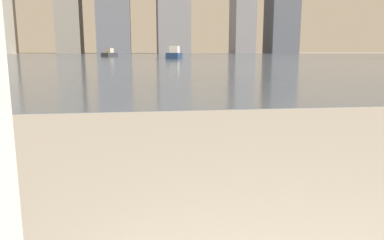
# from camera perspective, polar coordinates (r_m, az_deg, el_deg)

# --- Properties ---
(harbor_water) EXTENTS (180.00, 110.00, 0.01)m
(harbor_water) POSITION_cam_1_polar(r_m,az_deg,el_deg) (61.78, -7.41, 9.52)
(harbor_water) COLOR slate
(harbor_water) RESTS_ON ground_plane
(harbor_boat_1) EXTENTS (2.49, 3.90, 1.38)m
(harbor_boat_1) POSITION_cam_1_polar(r_m,az_deg,el_deg) (63.84, -12.46, 9.84)
(harbor_boat_1) COLOR #2D2D33
(harbor_boat_1) RESTS_ON harbor_water
(harbor_boat_2) EXTENTS (2.48, 4.49, 1.60)m
(harbor_boat_2) POSITION_cam_1_polar(r_m,az_deg,el_deg) (47.68, -2.70, 9.98)
(harbor_boat_2) COLOR navy
(harbor_boat_2) RESTS_ON harbor_water
(skyline_tower_5) EXTENTS (8.73, 9.82, 22.66)m
(skyline_tower_5) POSITION_cam_1_polar(r_m,az_deg,el_deg) (126.39, 13.51, 14.99)
(skyline_tower_5) COLOR #4C515B
(skyline_tower_5) RESTS_ON ground_plane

